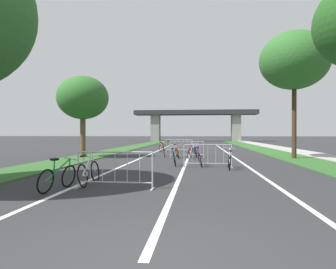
{
  "coord_description": "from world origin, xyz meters",
  "views": [
    {
      "loc": [
        0.66,
        -3.55,
        1.56
      ],
      "look_at": [
        -0.9,
        11.68,
        1.49
      ],
      "focal_mm": 32.16,
      "sensor_mm": 36.0,
      "label": 1
    }
  ],
  "objects_px": {
    "crowd_barrier_fourth": "(179,146)",
    "bicycle_silver_1": "(229,161)",
    "tree_left_pine_far": "(83,98)",
    "bicycle_orange_3": "(177,152)",
    "crowd_barrier_second": "(208,156)",
    "bicycle_purple_2": "(199,158)",
    "bicycle_blue_6": "(195,151)",
    "bicycle_teal_9": "(174,158)",
    "tree_right_pine_near": "(294,61)",
    "bicycle_white_0": "(89,172)",
    "bicycle_red_4": "(190,152)",
    "bicycle_yellow_7": "(163,147)",
    "crowd_barrier_nearest": "(115,170)",
    "crowd_barrier_third": "(187,149)",
    "bicycle_green_8": "(58,177)",
    "bicycle_black_5": "(164,151)"
  },
  "relations": [
    {
      "from": "tree_left_pine_far",
      "to": "crowd_barrier_fourth",
      "type": "distance_m",
      "value": 9.11
    },
    {
      "from": "bicycle_yellow_7",
      "to": "bicycle_green_8",
      "type": "height_order",
      "value": "bicycle_green_8"
    },
    {
      "from": "bicycle_teal_9",
      "to": "tree_right_pine_near",
      "type": "bearing_deg",
      "value": 29.42
    },
    {
      "from": "bicycle_blue_6",
      "to": "bicycle_silver_1",
      "type": "bearing_deg",
      "value": -81.07
    },
    {
      "from": "bicycle_orange_3",
      "to": "bicycle_black_5",
      "type": "distance_m",
      "value": 1.32
    },
    {
      "from": "bicycle_blue_6",
      "to": "bicycle_teal_9",
      "type": "bearing_deg",
      "value": -104.16
    },
    {
      "from": "bicycle_silver_1",
      "to": "bicycle_blue_6",
      "type": "distance_m",
      "value": 6.69
    },
    {
      "from": "tree_right_pine_near",
      "to": "bicycle_teal_9",
      "type": "bearing_deg",
      "value": -146.68
    },
    {
      "from": "tree_right_pine_near",
      "to": "bicycle_teal_9",
      "type": "height_order",
      "value": "tree_right_pine_near"
    },
    {
      "from": "crowd_barrier_fourth",
      "to": "bicycle_orange_3",
      "type": "height_order",
      "value": "crowd_barrier_fourth"
    },
    {
      "from": "crowd_barrier_third",
      "to": "bicycle_silver_1",
      "type": "bearing_deg",
      "value": -70.91
    },
    {
      "from": "bicycle_white_0",
      "to": "bicycle_orange_3",
      "type": "distance_m",
      "value": 10.2
    },
    {
      "from": "crowd_barrier_second",
      "to": "bicycle_purple_2",
      "type": "distance_m",
      "value": 0.7
    },
    {
      "from": "crowd_barrier_fourth",
      "to": "bicycle_black_5",
      "type": "xyz_separation_m",
      "value": [
        -0.67,
        -5.13,
        -0.14
      ]
    },
    {
      "from": "crowd_barrier_second",
      "to": "bicycle_white_0",
      "type": "xyz_separation_m",
      "value": [
        -3.71,
        -4.99,
        -0.14
      ]
    },
    {
      "from": "bicycle_silver_1",
      "to": "crowd_barrier_third",
      "type": "bearing_deg",
      "value": 112.41
    },
    {
      "from": "crowd_barrier_fourth",
      "to": "bicycle_yellow_7",
      "type": "bearing_deg",
      "value": 157.38
    },
    {
      "from": "crowd_barrier_third",
      "to": "bicycle_white_0",
      "type": "bearing_deg",
      "value": -103.57
    },
    {
      "from": "tree_left_pine_far",
      "to": "bicycle_orange_3",
      "type": "xyz_separation_m",
      "value": [
        6.04,
        0.16,
        -3.47
      ]
    },
    {
      "from": "bicycle_red_4",
      "to": "tree_left_pine_far",
      "type": "bearing_deg",
      "value": -169.57
    },
    {
      "from": "bicycle_purple_2",
      "to": "bicycle_black_5",
      "type": "relative_size",
      "value": 0.94
    },
    {
      "from": "bicycle_purple_2",
      "to": "bicycle_red_4",
      "type": "bearing_deg",
      "value": 93.28
    },
    {
      "from": "bicycle_white_0",
      "to": "bicycle_yellow_7",
      "type": "xyz_separation_m",
      "value": [
        0.23,
        16.68,
        -0.03
      ]
    },
    {
      "from": "tree_left_pine_far",
      "to": "bicycle_silver_1",
      "type": "distance_m",
      "value": 10.82
    },
    {
      "from": "crowd_barrier_second",
      "to": "crowd_barrier_third",
      "type": "xyz_separation_m",
      "value": [
        -1.17,
        5.55,
        0.0
      ]
    },
    {
      "from": "bicycle_white_0",
      "to": "bicycle_red_4",
      "type": "relative_size",
      "value": 1.02
    },
    {
      "from": "bicycle_white_0",
      "to": "bicycle_green_8",
      "type": "distance_m",
      "value": 1.11
    },
    {
      "from": "crowd_barrier_second",
      "to": "bicycle_purple_2",
      "type": "height_order",
      "value": "crowd_barrier_second"
    },
    {
      "from": "bicycle_red_4",
      "to": "bicycle_teal_9",
      "type": "relative_size",
      "value": 0.98
    },
    {
      "from": "tree_right_pine_near",
      "to": "crowd_barrier_second",
      "type": "xyz_separation_m",
      "value": [
        -5.32,
        -5.05,
        -5.41
      ]
    },
    {
      "from": "tree_right_pine_near",
      "to": "bicycle_white_0",
      "type": "bearing_deg",
      "value": -131.99
    },
    {
      "from": "bicycle_red_4",
      "to": "bicycle_orange_3",
      "type": "bearing_deg",
      "value": -170.95
    },
    {
      "from": "bicycle_yellow_7",
      "to": "bicycle_silver_1",
      "type": "bearing_deg",
      "value": -56.28
    },
    {
      "from": "crowd_barrier_nearest",
      "to": "bicycle_orange_3",
      "type": "xyz_separation_m",
      "value": [
        0.97,
        10.57,
        -0.17
      ]
    },
    {
      "from": "tree_right_pine_near",
      "to": "crowd_barrier_nearest",
      "type": "bearing_deg",
      "value": -127.34
    },
    {
      "from": "crowd_barrier_nearest",
      "to": "bicycle_green_8",
      "type": "relative_size",
      "value": 1.34
    },
    {
      "from": "tree_right_pine_near",
      "to": "crowd_barrier_third",
      "type": "xyz_separation_m",
      "value": [
        -6.49,
        0.5,
        -5.41
      ]
    },
    {
      "from": "bicycle_silver_1",
      "to": "tree_right_pine_near",
      "type": "bearing_deg",
      "value": 54.77
    },
    {
      "from": "crowd_barrier_second",
      "to": "bicycle_white_0",
      "type": "relative_size",
      "value": 1.33
    },
    {
      "from": "tree_right_pine_near",
      "to": "bicycle_silver_1",
      "type": "height_order",
      "value": "tree_right_pine_near"
    },
    {
      "from": "bicycle_purple_2",
      "to": "bicycle_orange_3",
      "type": "xyz_separation_m",
      "value": [
        -1.4,
        4.46,
        -0.03
      ]
    },
    {
      "from": "bicycle_purple_2",
      "to": "bicycle_green_8",
      "type": "xyz_separation_m",
      "value": [
        -3.83,
        -6.56,
        -0.01
      ]
    },
    {
      "from": "tree_left_pine_far",
      "to": "bicycle_black_5",
      "type": "bearing_deg",
      "value": 12.04
    },
    {
      "from": "bicycle_white_0",
      "to": "crowd_barrier_fourth",
      "type": "bearing_deg",
      "value": 85.17
    },
    {
      "from": "crowd_barrier_nearest",
      "to": "bicycle_yellow_7",
      "type": "relative_size",
      "value": 1.36
    },
    {
      "from": "crowd_barrier_nearest",
      "to": "crowd_barrier_second",
      "type": "bearing_deg",
      "value": 63.56
    },
    {
      "from": "bicycle_silver_1",
      "to": "bicycle_green_8",
      "type": "xyz_separation_m",
      "value": [
        -5.13,
        -5.5,
        -0.0
      ]
    },
    {
      "from": "crowd_barrier_nearest",
      "to": "crowd_barrier_third",
      "type": "height_order",
      "value": "same"
    },
    {
      "from": "crowd_barrier_fourth",
      "to": "bicycle_silver_1",
      "type": "distance_m",
      "value": 11.95
    },
    {
      "from": "bicycle_orange_3",
      "to": "bicycle_yellow_7",
      "type": "relative_size",
      "value": 0.97
    }
  ]
}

